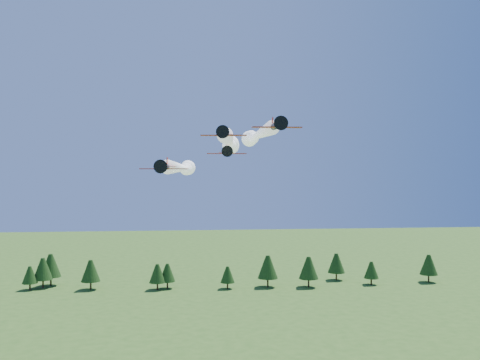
{
  "coord_description": "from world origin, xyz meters",
  "views": [
    {
      "loc": [
        -6.23,
        -88.68,
        42.56
      ],
      "look_at": [
        3.0,
        0.0,
        41.16
      ],
      "focal_mm": 40.0,
      "sensor_mm": 36.0,
      "label": 1
    }
  ],
  "objects": [
    {
      "name": "plane_slot",
      "position": [
        1.32,
        7.0,
        46.09
      ],
      "size": [
        7.13,
        7.75,
        2.51
      ],
      "rotation": [
        0.0,
        0.0,
        -0.05
      ],
      "color": "black",
      "rests_on": "ground"
    },
    {
      "name": "treeline",
      "position": [
        -1.4,
        109.03,
        6.64
      ],
      "size": [
        179.0,
        19.79,
        11.82
      ],
      "color": "#382314",
      "rests_on": "ground"
    },
    {
      "name": "plane_left",
      "position": [
        -6.78,
        29.21,
        43.38
      ],
      "size": [
        10.46,
        50.95,
        3.7
      ],
      "rotation": [
        0.0,
        0.0,
        -0.1
      ],
      "color": "black",
      "rests_on": "ground"
    },
    {
      "name": "plane_right",
      "position": [
        9.24,
        23.35,
        50.29
      ],
      "size": [
        8.34,
        43.56,
        3.7
      ],
      "rotation": [
        0.0,
        0.0,
        -0.01
      ],
      "color": "black",
      "rests_on": "ground"
    },
    {
      "name": "plane_lead",
      "position": [
        2.54,
        15.0,
        48.33
      ],
      "size": [
        9.77,
        41.0,
        3.7
      ],
      "rotation": [
        0.0,
        0.0,
        -0.12
      ],
      "color": "black",
      "rests_on": "ground"
    }
  ]
}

